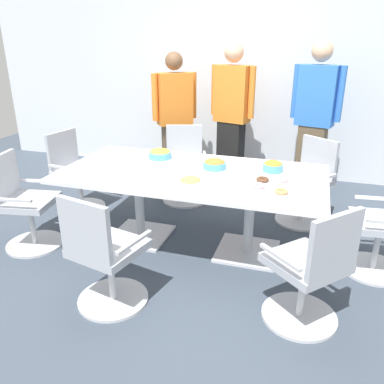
{
  "coord_description": "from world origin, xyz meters",
  "views": [
    {
      "loc": [
        1.01,
        -3.21,
        1.89
      ],
      "look_at": [
        0.0,
        0.0,
        0.55
      ],
      "focal_mm": 36.19,
      "sensor_mm": 36.0,
      "label": 1
    }
  ],
  "objects_px": {
    "person_standing_1": "(232,114)",
    "person_standing_2": "(315,118)",
    "office_chair_6": "(104,258)",
    "office_chair_0": "(310,273)",
    "office_chair_3": "(184,168)",
    "person_standing_0": "(175,118)",
    "conference_table": "(192,185)",
    "snack_bowl_chips_yellow": "(160,154)",
    "snack_bowl_chips_orange": "(273,166)",
    "office_chair_4": "(75,175)",
    "snack_bowl_pretzels": "(215,164)",
    "plate_stack": "(117,156)",
    "snack_bowl_cookies": "(190,183)",
    "napkin_pile": "(113,173)",
    "donut_platter": "(276,186)",
    "office_chair_2": "(306,186)",
    "office_chair_5": "(24,207)"
  },
  "relations": [
    {
      "from": "office_chair_3",
      "to": "person_standing_2",
      "type": "distance_m",
      "value": 1.71
    },
    {
      "from": "office_chair_0",
      "to": "person_standing_1",
      "type": "bearing_deg",
      "value": 65.45
    },
    {
      "from": "conference_table",
      "to": "person_standing_0",
      "type": "distance_m",
      "value": 1.79
    },
    {
      "from": "office_chair_6",
      "to": "snack_bowl_chips_orange",
      "type": "xyz_separation_m",
      "value": [
        1.03,
        1.33,
        0.39
      ]
    },
    {
      "from": "office_chair_6",
      "to": "person_standing_1",
      "type": "relative_size",
      "value": 0.49
    },
    {
      "from": "conference_table",
      "to": "office_chair_5",
      "type": "bearing_deg",
      "value": -161.9
    },
    {
      "from": "snack_bowl_pretzels",
      "to": "donut_platter",
      "type": "height_order",
      "value": "snack_bowl_pretzels"
    },
    {
      "from": "office_chair_0",
      "to": "donut_platter",
      "type": "relative_size",
      "value": 2.26
    },
    {
      "from": "office_chair_5",
      "to": "snack_bowl_cookies",
      "type": "height_order",
      "value": "office_chair_5"
    },
    {
      "from": "office_chair_6",
      "to": "person_standing_0",
      "type": "relative_size",
      "value": 0.52
    },
    {
      "from": "office_chair_6",
      "to": "person_standing_0",
      "type": "xyz_separation_m",
      "value": [
        -0.42,
        2.68,
        0.5
      ]
    },
    {
      "from": "office_chair_0",
      "to": "office_chair_3",
      "type": "distance_m",
      "value": 2.45
    },
    {
      "from": "office_chair_4",
      "to": "office_chair_6",
      "type": "bearing_deg",
      "value": 49.7
    },
    {
      "from": "person_standing_0",
      "to": "person_standing_1",
      "type": "distance_m",
      "value": 0.75
    },
    {
      "from": "conference_table",
      "to": "person_standing_0",
      "type": "height_order",
      "value": "person_standing_0"
    },
    {
      "from": "office_chair_6",
      "to": "snack_bowl_pretzels",
      "type": "relative_size",
      "value": 4.14
    },
    {
      "from": "snack_bowl_pretzels",
      "to": "napkin_pile",
      "type": "bearing_deg",
      "value": -148.63
    },
    {
      "from": "office_chair_0",
      "to": "snack_bowl_pretzels",
      "type": "relative_size",
      "value": 4.14
    },
    {
      "from": "office_chair_6",
      "to": "office_chair_0",
      "type": "bearing_deg",
      "value": 22.53
    },
    {
      "from": "snack_bowl_pretzels",
      "to": "office_chair_6",
      "type": "bearing_deg",
      "value": -111.85
    },
    {
      "from": "plate_stack",
      "to": "snack_bowl_cookies",
      "type": "bearing_deg",
      "value": -30.92
    },
    {
      "from": "person_standing_1",
      "to": "plate_stack",
      "type": "distance_m",
      "value": 1.77
    },
    {
      "from": "conference_table",
      "to": "office_chair_4",
      "type": "relative_size",
      "value": 2.64
    },
    {
      "from": "office_chair_3",
      "to": "plate_stack",
      "type": "bearing_deg",
      "value": 45.61
    },
    {
      "from": "office_chair_6",
      "to": "person_standing_0",
      "type": "height_order",
      "value": "person_standing_0"
    },
    {
      "from": "office_chair_6",
      "to": "snack_bowl_chips_orange",
      "type": "distance_m",
      "value": 1.72
    },
    {
      "from": "office_chair_3",
      "to": "person_standing_1",
      "type": "relative_size",
      "value": 0.49
    },
    {
      "from": "snack_bowl_chips_orange",
      "to": "office_chair_4",
      "type": "bearing_deg",
      "value": 175.14
    },
    {
      "from": "person_standing_1",
      "to": "person_standing_2",
      "type": "relative_size",
      "value": 0.99
    },
    {
      "from": "donut_platter",
      "to": "napkin_pile",
      "type": "xyz_separation_m",
      "value": [
        -1.41,
        -0.15,
        0.01
      ]
    },
    {
      "from": "office_chair_6",
      "to": "snack_bowl_chips_yellow",
      "type": "xyz_separation_m",
      "value": [
        -0.12,
        1.4,
        0.39
      ]
    },
    {
      "from": "conference_table",
      "to": "person_standing_2",
      "type": "relative_size",
      "value": 1.28
    },
    {
      "from": "office_chair_6",
      "to": "snack_bowl_pretzels",
      "type": "bearing_deg",
      "value": 80.9
    },
    {
      "from": "office_chair_0",
      "to": "plate_stack",
      "type": "distance_m",
      "value": 2.26
    },
    {
      "from": "person_standing_2",
      "to": "donut_platter",
      "type": "height_order",
      "value": "person_standing_2"
    },
    {
      "from": "conference_table",
      "to": "person_standing_1",
      "type": "distance_m",
      "value": 1.76
    },
    {
      "from": "donut_platter",
      "to": "snack_bowl_cookies",
      "type": "bearing_deg",
      "value": -161.54
    },
    {
      "from": "plate_stack",
      "to": "office_chair_3",
      "type": "bearing_deg",
      "value": 63.65
    },
    {
      "from": "snack_bowl_cookies",
      "to": "snack_bowl_chips_yellow",
      "type": "height_order",
      "value": "snack_bowl_chips_yellow"
    },
    {
      "from": "person_standing_2",
      "to": "snack_bowl_chips_orange",
      "type": "xyz_separation_m",
      "value": [
        -0.32,
        -1.5,
        -0.19
      ]
    },
    {
      "from": "office_chair_4",
      "to": "napkin_pile",
      "type": "height_order",
      "value": "office_chair_4"
    },
    {
      "from": "person_standing_2",
      "to": "snack_bowl_cookies",
      "type": "distance_m",
      "value": 2.33
    },
    {
      "from": "plate_stack",
      "to": "donut_platter",
      "type": "bearing_deg",
      "value": -12.49
    },
    {
      "from": "person_standing_2",
      "to": "plate_stack",
      "type": "distance_m",
      "value": 2.45
    },
    {
      "from": "snack_bowl_cookies",
      "to": "person_standing_2",
      "type": "bearing_deg",
      "value": 66.93
    },
    {
      "from": "person_standing_1",
      "to": "snack_bowl_chips_orange",
      "type": "distance_m",
      "value": 1.65
    },
    {
      "from": "office_chair_5",
      "to": "snack_bowl_chips_orange",
      "type": "height_order",
      "value": "office_chair_5"
    },
    {
      "from": "office_chair_5",
      "to": "person_standing_1",
      "type": "xyz_separation_m",
      "value": [
        1.51,
        2.22,
        0.57
      ]
    },
    {
      "from": "person_standing_0",
      "to": "snack_bowl_cookies",
      "type": "height_order",
      "value": "person_standing_0"
    },
    {
      "from": "office_chair_0",
      "to": "office_chair_2",
      "type": "height_order",
      "value": "same"
    }
  ]
}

